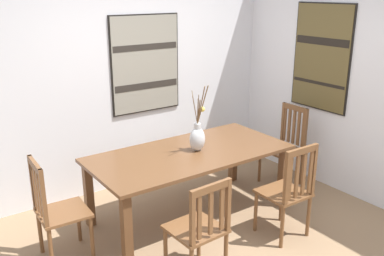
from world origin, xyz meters
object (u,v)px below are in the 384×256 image
Objects in this scene: centerpiece_vase at (198,137)px; chair_0 at (56,209)px; chair_2 at (200,228)px; chair_1 at (288,190)px; dining_table at (190,160)px; painting_on_side_wall at (322,57)px; painting_on_back_wall at (145,64)px; chair_3 at (286,144)px.

centerpiece_vase reaches higher than chair_0.
centerpiece_vase is 0.80× the size of chair_2.
chair_1 is 1.07m from chair_2.
dining_table is 0.25m from centerpiece_vase.
centerpiece_vase is 0.58× the size of painting_on_side_wall.
centerpiece_vase reaches higher than dining_table.
dining_table is at bearing 59.37° from chair_2.
chair_2 is 0.73× the size of painting_on_side_wall.
dining_table is at bearing 120.74° from chair_1.
chair_1 is at bearing -25.37° from chair_0.
painting_on_side_wall is (1.28, 0.76, 1.06)m from chair_1.
chair_1 is (0.53, -0.89, -0.14)m from dining_table.
painting_on_back_wall is at bearing 144.39° from painting_on_side_wall.
chair_1 is 0.78× the size of painting_on_side_wall.
dining_table is 1.04m from chair_1.
painting_on_side_wall is at bearing -19.79° from chair_3.
chair_2 is (0.86, -0.95, -0.02)m from chair_0.
chair_0 is 0.77× the size of painting_on_side_wall.
chair_2 is 2.71m from painting_on_side_wall.
chair_1 is at bearing -59.26° from dining_table.
chair_3 reaches higher than chair_2.
dining_table is at bearing -1.22° from chair_0.
chair_1 is 1.28m from chair_3.
chair_3 is 0.78× the size of painting_on_side_wall.
painting_on_side_wall reaches higher than painting_on_back_wall.
chair_3 is at bearing 44.22° from chair_1.
dining_table is at bearing 168.79° from centerpiece_vase.
painting_on_back_wall is (0.03, 1.10, 0.60)m from centerpiece_vase.
painting_on_back_wall is (-0.41, 1.97, 0.98)m from chair_1.
chair_3 is (0.92, 0.89, 0.01)m from chair_1.
centerpiece_vase is at bearing -1.80° from chair_0.
painting_on_back_wall is 0.92× the size of painting_on_side_wall.
centerpiece_vase is at bearing 176.42° from painting_on_side_wall.
chair_0 is at bearing 132.24° from chair_2.
painting_on_side_wall is at bearing 30.72° from chair_1.
chair_1 is 2.24m from painting_on_back_wall.
chair_0 is (-1.41, 0.03, -0.14)m from dining_table.
chair_2 is (-0.63, -0.90, -0.40)m from centerpiece_vase.
chair_0 is (-1.49, 0.05, -0.38)m from centerpiece_vase.
dining_table is 1.79× the size of painting_on_back_wall.
painting_on_back_wall is (-1.33, 1.08, 0.97)m from chair_3.
painting_on_side_wall is (3.22, -0.15, 1.06)m from chair_0.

